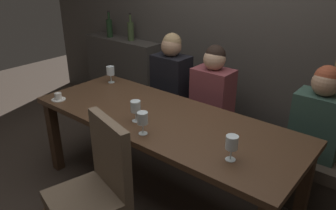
# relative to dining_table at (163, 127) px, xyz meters

# --- Properties ---
(ground) EXTENTS (9.00, 9.00, 0.00)m
(ground) POSITION_rel_dining_table_xyz_m (0.00, 0.00, -0.65)
(ground) COLOR #382D26
(back_wall_tiled) EXTENTS (6.00, 0.12, 3.00)m
(back_wall_tiled) POSITION_rel_dining_table_xyz_m (0.00, 1.22, 0.85)
(back_wall_tiled) COLOR #423D38
(back_wall_tiled) RESTS_ON ground
(back_counter) EXTENTS (1.10, 0.28, 0.95)m
(back_counter) POSITION_rel_dining_table_xyz_m (-1.55, 1.04, -0.18)
(back_counter) COLOR #38342F
(back_counter) RESTS_ON ground
(dining_table) EXTENTS (2.20, 0.84, 0.74)m
(dining_table) POSITION_rel_dining_table_xyz_m (0.00, 0.00, 0.00)
(dining_table) COLOR #412B1C
(dining_table) RESTS_ON ground
(banquette_bench) EXTENTS (2.50, 0.44, 0.45)m
(banquette_bench) POSITION_rel_dining_table_xyz_m (0.00, 0.70, -0.42)
(banquette_bench) COLOR #312A23
(banquette_bench) RESTS_ON ground
(chair_near_side) EXTENTS (0.54, 0.54, 0.98)m
(chair_near_side) POSITION_rel_dining_table_xyz_m (0.07, -0.72, -0.09)
(chair_near_side) COLOR #4C3321
(chair_near_side) RESTS_ON ground
(diner_redhead) EXTENTS (0.36, 0.24, 0.77)m
(diner_redhead) POSITION_rel_dining_table_xyz_m (-0.46, 0.68, 0.16)
(diner_redhead) COLOR black
(diner_redhead) RESTS_ON banquette_bench
(diner_bearded) EXTENTS (0.36, 0.24, 0.73)m
(diner_bearded) POSITION_rel_dining_table_xyz_m (0.02, 0.69, 0.14)
(diner_bearded) COLOR brown
(diner_bearded) RESTS_ON banquette_bench
(diner_far_end) EXTENTS (0.36, 0.24, 0.72)m
(diner_far_end) POSITION_rel_dining_table_xyz_m (0.96, 0.70, 0.14)
(diner_far_end) COLOR #2D473D
(diner_far_end) RESTS_ON banquette_bench
(wine_bottle_dark_red) EXTENTS (0.08, 0.08, 0.33)m
(wine_bottle_dark_red) POSITION_rel_dining_table_xyz_m (-1.74, 1.01, 0.42)
(wine_bottle_dark_red) COLOR black
(wine_bottle_dark_red) RESTS_ON back_counter
(wine_bottle_pale_label) EXTENTS (0.08, 0.08, 0.33)m
(wine_bottle_pale_label) POSITION_rel_dining_table_xyz_m (-1.39, 1.05, 0.42)
(wine_bottle_pale_label) COLOR #384728
(wine_bottle_pale_label) RESTS_ON back_counter
(wine_glass_end_left) EXTENTS (0.08, 0.08, 0.16)m
(wine_glass_end_left) POSITION_rel_dining_table_xyz_m (-0.10, -0.19, 0.20)
(wine_glass_end_left) COLOR silver
(wine_glass_end_left) RESTS_ON dining_table
(wine_glass_end_right) EXTENTS (0.08, 0.08, 0.16)m
(wine_glass_end_right) POSITION_rel_dining_table_xyz_m (0.71, -0.19, 0.20)
(wine_glass_end_right) COLOR silver
(wine_glass_end_right) RESTS_ON dining_table
(wine_glass_far_left) EXTENTS (0.08, 0.08, 0.16)m
(wine_glass_far_left) POSITION_rel_dining_table_xyz_m (-0.89, 0.27, 0.20)
(wine_glass_far_left) COLOR silver
(wine_glass_far_left) RESTS_ON dining_table
(wine_glass_far_right) EXTENTS (0.08, 0.08, 0.16)m
(wine_glass_far_right) POSITION_rel_dining_table_xyz_m (0.07, -0.29, 0.20)
(wine_glass_far_right) COLOR silver
(wine_glass_far_right) RESTS_ON dining_table
(espresso_cup) EXTENTS (0.12, 0.12, 0.06)m
(espresso_cup) POSITION_rel_dining_table_xyz_m (-0.91, -0.32, 0.11)
(espresso_cup) COLOR white
(espresso_cup) RESTS_ON dining_table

